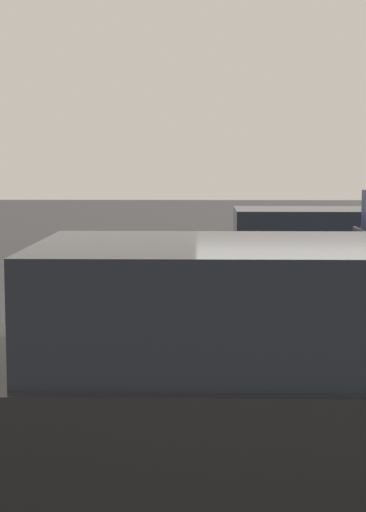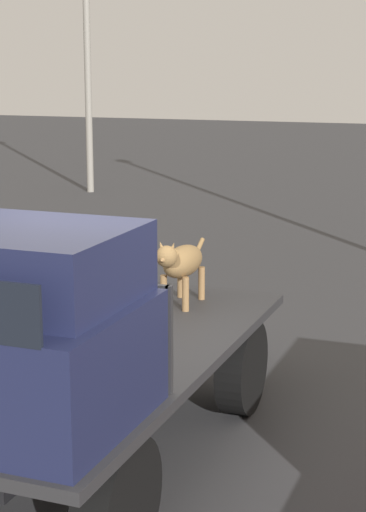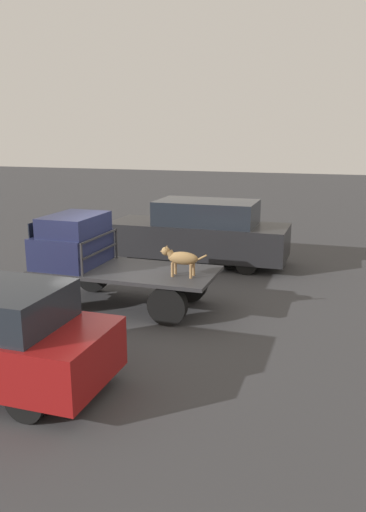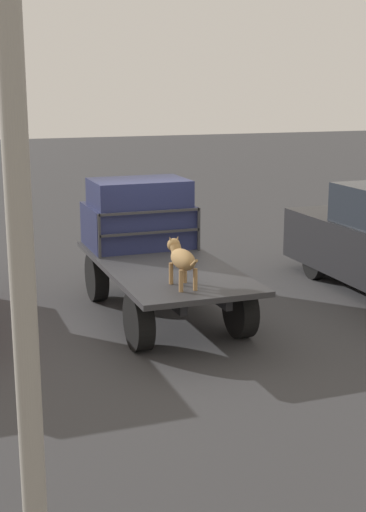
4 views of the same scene
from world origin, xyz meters
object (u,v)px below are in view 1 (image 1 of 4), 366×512
at_px(flatbed_truck, 309,320).
at_px(dog, 188,260).
at_px(parked_pickup_far, 309,401).
at_px(parked_sedan, 318,261).

distance_m(flatbed_truck, dog, 1.50).
distance_m(flatbed_truck, parked_pickup_far, 4.27).
xyz_separation_m(flatbed_truck, parked_pickup_far, (-0.52, -4.23, 0.31)).
bearing_deg(parked_pickup_far, flatbed_truck, 90.49).
height_order(flatbed_truck, parked_sedan, parked_sedan).
distance_m(flatbed_truck, parked_sedan, 4.04).
bearing_deg(parked_sedan, dog, -114.69).
xyz_separation_m(flatbed_truck, dog, (-1.34, 0.17, 0.65)).
bearing_deg(parked_pickup_far, dog, 108.06).
height_order(parked_sedan, parked_pickup_far, parked_pickup_far).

